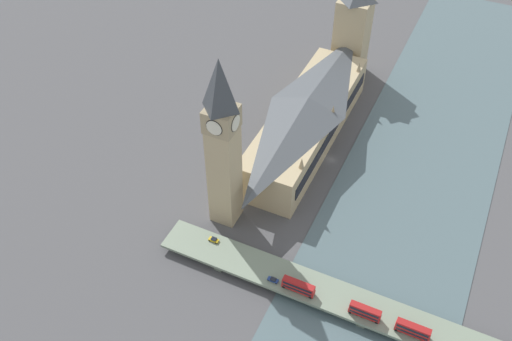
# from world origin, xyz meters

# --- Properties ---
(ground_plane) EXTENTS (600.00, 600.00, 0.00)m
(ground_plane) POSITION_xyz_m (0.00, 0.00, 0.00)
(ground_plane) COLOR #4C4C4F
(river_water) EXTENTS (62.92, 360.00, 0.30)m
(river_water) POSITION_xyz_m (-37.46, 0.00, 0.15)
(river_water) COLOR #4C6066
(river_water) RESTS_ON ground_plane
(parliament_hall) EXTENTS (25.58, 96.29, 24.27)m
(parliament_hall) POSITION_xyz_m (15.56, -8.00, 12.05)
(parliament_hall) COLOR tan
(parliament_hall) RESTS_ON ground_plane
(clock_tower) EXTENTS (11.26, 11.26, 75.00)m
(clock_tower) POSITION_xyz_m (27.22, 49.18, 39.51)
(clock_tower) COLOR tan
(clock_tower) RESTS_ON ground_plane
(victoria_tower) EXTENTS (15.70, 15.70, 53.40)m
(victoria_tower) POSITION_xyz_m (15.61, -67.99, 24.70)
(victoria_tower) COLOR tan
(victoria_tower) RESTS_ON ground_plane
(road_bridge) EXTENTS (157.85, 13.87, 4.03)m
(road_bridge) POSITION_xyz_m (-37.46, 69.16, 3.22)
(road_bridge) COLOR #5D6A59
(road_bridge) RESTS_ON ground_plane
(double_decker_bus_lead) EXTENTS (11.03, 2.51, 4.90)m
(double_decker_bus_lead) POSITION_xyz_m (-37.58, 72.58, 6.72)
(double_decker_bus_lead) COLOR red
(double_decker_bus_lead) RESTS_ON road_bridge
(double_decker_bus_mid) EXTENTS (11.67, 2.64, 4.98)m
(double_decker_bus_mid) POSITION_xyz_m (-53.90, 72.45, 6.77)
(double_decker_bus_mid) COLOR red
(double_decker_bus_mid) RESTS_ON road_bridge
(double_decker_bus_rear) EXTENTS (11.96, 2.64, 4.79)m
(double_decker_bus_rear) POSITION_xyz_m (-13.43, 72.80, 6.68)
(double_decker_bus_rear) COLOR red
(double_decker_bus_rear) RESTS_ON road_bridge
(car_northbound_lead) EXTENTS (3.90, 1.81, 1.53)m
(car_northbound_lead) POSITION_xyz_m (24.02, 65.80, 4.78)
(car_northbound_lead) COLOR gold
(car_northbound_lead) RESTS_ON road_bridge
(car_northbound_tail) EXTENTS (3.95, 1.74, 1.26)m
(car_northbound_tail) POSITION_xyz_m (-3.77, 72.77, 4.65)
(car_northbound_tail) COLOR navy
(car_northbound_tail) RESTS_ON road_bridge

